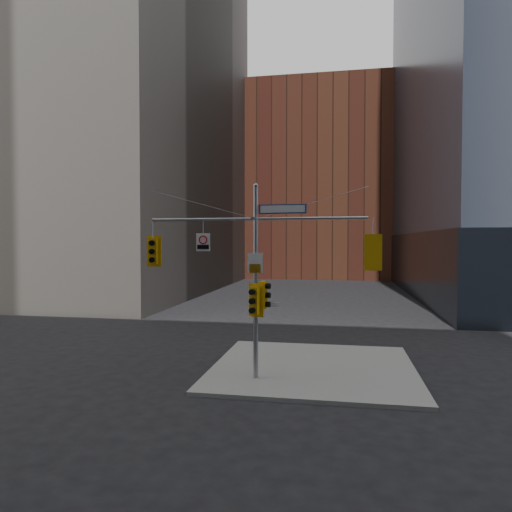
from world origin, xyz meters
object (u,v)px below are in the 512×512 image
(traffic_light_west_arm, at_px, (153,251))
(traffic_light_pole_side, at_px, (264,295))
(traffic_light_east_arm, at_px, (373,252))
(regulatory_sign_arm, at_px, (203,242))
(street_sign_blade, at_px, (283,209))
(signal_assembly, at_px, (256,262))
(traffic_light_pole_front, at_px, (254,301))

(traffic_light_west_arm, bearing_deg, traffic_light_pole_side, -8.67)
(traffic_light_east_arm, xyz_separation_m, regulatory_sign_arm, (-6.16, -0.02, 0.37))
(street_sign_blade, bearing_deg, traffic_light_west_arm, -178.12)
(traffic_light_west_arm, height_order, traffic_light_east_arm, traffic_light_east_arm)
(signal_assembly, relative_size, traffic_light_west_arm, 6.73)
(traffic_light_east_arm, height_order, regulatory_sign_arm, regulatory_sign_arm)
(traffic_light_pole_front, xyz_separation_m, street_sign_blade, (0.98, 0.27, 3.31))
(traffic_light_west_arm, bearing_deg, street_sign_blade, -8.57)
(signal_assembly, xyz_separation_m, regulatory_sign_arm, (-1.99, -0.02, 0.75))
(street_sign_blade, height_order, regulatory_sign_arm, street_sign_blade)
(traffic_light_east_arm, height_order, traffic_light_pole_front, traffic_light_east_arm)
(traffic_light_pole_front, bearing_deg, regulatory_sign_arm, -172.66)
(signal_assembly, relative_size, traffic_light_pole_side, 7.99)
(regulatory_sign_arm, bearing_deg, signal_assembly, -0.15)
(traffic_light_east_arm, height_order, traffic_light_pole_side, traffic_light_east_arm)
(traffic_light_west_arm, height_order, street_sign_blade, street_sign_blade)
(traffic_light_west_arm, distance_m, traffic_light_east_arm, 8.15)
(traffic_light_west_arm, distance_m, regulatory_sign_arm, 2.03)
(street_sign_blade, bearing_deg, traffic_light_east_arm, 1.95)
(signal_assembly, height_order, traffic_light_pole_side, signal_assembly)
(signal_assembly, xyz_separation_m, traffic_light_east_arm, (4.16, 0.00, 0.38))
(signal_assembly, distance_m, traffic_light_pole_side, 1.24)
(traffic_light_west_arm, xyz_separation_m, regulatory_sign_arm, (1.99, -0.03, 0.37))
(traffic_light_east_arm, bearing_deg, traffic_light_pole_front, 3.69)
(traffic_light_west_arm, bearing_deg, regulatory_sign_arm, -9.41)
(signal_assembly, bearing_deg, traffic_light_pole_side, -0.63)
(traffic_light_pole_front, distance_m, regulatory_sign_arm, 2.93)
(traffic_light_west_arm, xyz_separation_m, traffic_light_pole_side, (4.31, -0.02, -1.58))
(traffic_light_pole_side, bearing_deg, traffic_light_west_arm, 104.34)
(traffic_light_pole_front, distance_m, street_sign_blade, 3.47)
(traffic_light_west_arm, bearing_deg, traffic_light_pole_front, -12.47)
(traffic_light_pole_side, distance_m, traffic_light_pole_front, 0.45)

